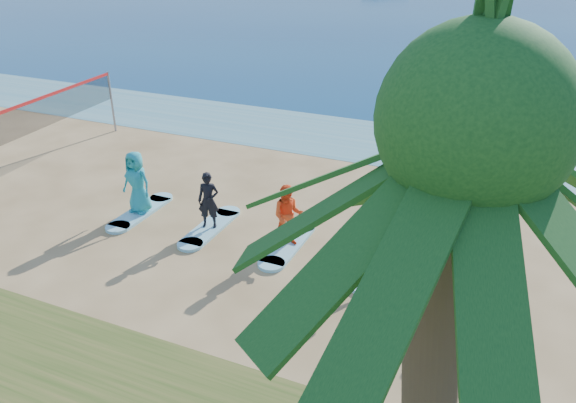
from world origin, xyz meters
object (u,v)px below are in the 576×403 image
at_px(surfboard_0, 141,212).
at_px(student_4, 480,254).
at_px(surfboard_3, 375,264).
at_px(surfboard_4, 474,286).
at_px(surfboard_1, 210,228).
at_px(student_1, 208,200).
at_px(student_3, 378,234).
at_px(student_2, 288,215).
at_px(surfboard_2, 288,245).
at_px(palm_tree, 475,130).
at_px(paddleboarder, 570,123).
at_px(student_0, 137,182).
at_px(paddleboard, 565,144).
at_px(volleyball_net, 30,118).

height_order(surfboard_0, student_4, student_4).
bearing_deg(surfboard_0, surfboard_3, 0.00).
bearing_deg(surfboard_4, surfboard_1, 180.00).
bearing_deg(student_1, student_3, -18.50).
xyz_separation_m(student_1, student_2, (2.41, 0.00, 0.03)).
bearing_deg(surfboard_2, surfboard_0, 180.00).
distance_m(surfboard_0, surfboard_4, 9.66).
distance_m(surfboard_0, surfboard_2, 4.83).
bearing_deg(student_1, surfboard_0, 161.50).
bearing_deg(palm_tree, student_3, 107.90).
distance_m(student_2, student_3, 2.41).
height_order(palm_tree, paddleboarder, palm_tree).
relative_size(student_0, student_4, 1.09).
distance_m(student_1, surfboard_2, 2.56).
distance_m(paddleboard, paddleboarder, 0.87).
bearing_deg(surfboard_1, surfboard_0, 180.00).
height_order(student_3, surfboard_4, student_3).
bearing_deg(paddleboarder, surfboard_4, 162.65).
bearing_deg(student_0, surfboard_1, 1.98).
xyz_separation_m(paddleboard, student_3, (-4.44, -11.54, 0.87)).
distance_m(paddleboarder, surfboard_4, 11.75).
bearing_deg(student_2, palm_tree, -77.00).
relative_size(surfboard_1, student_2, 1.30).
bearing_deg(paddleboarder, volleyball_net, 113.46).
bearing_deg(student_2, surfboard_2, 0.00).
relative_size(surfboard_2, student_2, 1.30).
distance_m(paddleboarder, student_4, 11.72).
bearing_deg(surfboard_3, student_2, 180.00).
height_order(surfboard_1, student_1, student_1).
bearing_deg(paddleboarder, student_2, 141.89).
bearing_deg(surfboard_0, student_4, 0.00).
xyz_separation_m(student_3, surfboard_4, (2.41, 0.00, -0.89)).
height_order(student_1, surfboard_3, student_1).
xyz_separation_m(student_2, surfboard_3, (2.41, 0.00, -0.89)).
bearing_deg(surfboard_3, surfboard_2, 180.00).
height_order(surfboard_0, surfboard_1, same).
height_order(paddleboarder, surfboard_3, paddleboarder).
distance_m(surfboard_3, student_4, 2.58).
xyz_separation_m(paddleboard, surfboard_2, (-6.85, -11.54, -0.01)).
relative_size(student_2, surfboard_3, 0.77).
relative_size(student_2, student_4, 0.99).
bearing_deg(palm_tree, surfboard_0, 141.54).
distance_m(student_0, surfboard_1, 2.61).
bearing_deg(surfboard_2, student_4, 0.00).
bearing_deg(paddleboarder, student_3, 151.56).
bearing_deg(student_0, surfboard_4, 1.98).
bearing_deg(volleyball_net, surfboard_3, -6.16).
height_order(palm_tree, surfboard_2, palm_tree).
bearing_deg(student_3, palm_tree, -77.99).
height_order(paddleboarder, surfboard_2, paddleboarder).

